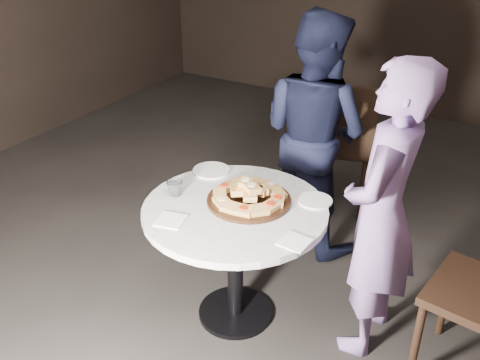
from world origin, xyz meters
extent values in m
plane|color=black|center=(0.00, 0.00, 0.00)|extent=(7.00, 7.00, 0.00)
cylinder|color=black|center=(-0.05, -0.12, 0.01)|extent=(0.49, 0.49, 0.03)
cylinder|color=black|center=(-0.05, -0.12, 0.35)|extent=(0.10, 0.10, 0.64)
cylinder|color=silver|center=(-0.05, -0.12, 0.68)|extent=(1.11, 1.11, 0.04)
cylinder|color=black|center=(-0.01, -0.04, 0.71)|extent=(0.53, 0.53, 0.02)
cube|color=tan|center=(0.13, -0.01, 0.74)|extent=(0.10, 0.11, 0.04)
cylinder|color=red|center=(0.13, -0.01, 0.76)|extent=(0.05, 0.05, 0.01)
cube|color=tan|center=(0.10, 0.05, 0.74)|extent=(0.11, 0.11, 0.04)
cube|color=tan|center=(0.05, 0.10, 0.74)|extent=(0.11, 0.10, 0.04)
cylinder|color=beige|center=(0.05, 0.10, 0.76)|extent=(0.06, 0.06, 0.01)
cube|color=tan|center=(-0.02, 0.11, 0.74)|extent=(0.10, 0.08, 0.04)
cube|color=tan|center=(-0.09, 0.08, 0.74)|extent=(0.11, 0.10, 0.04)
cylinder|color=red|center=(-0.09, 0.08, 0.76)|extent=(0.06, 0.06, 0.01)
cube|color=tan|center=(-0.14, 0.03, 0.74)|extent=(0.10, 0.11, 0.04)
cube|color=tan|center=(-0.16, -0.04, 0.74)|extent=(0.09, 0.10, 0.04)
cylinder|color=red|center=(-0.16, -0.04, 0.76)|extent=(0.05, 0.05, 0.01)
cube|color=tan|center=(-0.14, -0.11, 0.74)|extent=(0.11, 0.11, 0.04)
cube|color=tan|center=(-0.10, -0.16, 0.74)|extent=(0.11, 0.11, 0.04)
cylinder|color=beige|center=(-0.10, -0.16, 0.76)|extent=(0.06, 0.06, 0.01)
cube|color=tan|center=(-0.03, -0.19, 0.74)|extent=(0.09, 0.07, 0.04)
cube|color=tan|center=(0.04, -0.18, 0.74)|extent=(0.10, 0.08, 0.04)
cylinder|color=red|center=(0.04, -0.18, 0.76)|extent=(0.05, 0.05, 0.01)
cube|color=tan|center=(0.10, -0.14, 0.74)|extent=(0.11, 0.11, 0.04)
cube|color=tan|center=(0.13, -0.08, 0.74)|extent=(0.09, 0.10, 0.04)
cylinder|color=red|center=(0.13, -0.08, 0.76)|extent=(0.05, 0.05, 0.01)
cube|color=tan|center=(0.03, -0.01, 0.77)|extent=(0.11, 0.11, 0.03)
cylinder|color=#2D6B1E|center=(0.03, -0.01, 0.78)|extent=(0.06, 0.06, 0.01)
cube|color=tan|center=(-0.04, 0.00, 0.77)|extent=(0.11, 0.11, 0.03)
cylinder|color=beige|center=(-0.04, 0.00, 0.78)|extent=(0.06, 0.06, 0.01)
cube|color=tan|center=(-0.05, -0.07, 0.77)|extent=(0.11, 0.11, 0.04)
cylinder|color=orange|center=(-0.05, -0.07, 0.78)|extent=(0.06, 0.06, 0.01)
cube|color=tan|center=(0.02, -0.08, 0.77)|extent=(0.11, 0.11, 0.04)
cylinder|color=red|center=(0.02, -0.08, 0.78)|extent=(0.06, 0.06, 0.01)
cube|color=tan|center=(0.03, -0.01, 0.77)|extent=(0.09, 0.07, 0.04)
cylinder|color=#2D6B1E|center=(0.03, -0.01, 0.78)|extent=(0.04, 0.04, 0.01)
cube|color=tan|center=(-0.04, -0.02, 0.80)|extent=(0.09, 0.11, 0.04)
cylinder|color=beige|center=(-0.04, -0.02, 0.81)|extent=(0.05, 0.05, 0.01)
cube|color=tan|center=(0.01, -0.06, 0.80)|extent=(0.11, 0.11, 0.04)
cylinder|color=beige|center=(0.01, -0.06, 0.81)|extent=(0.06, 0.06, 0.01)
cylinder|color=white|center=(-0.36, 0.15, 0.71)|extent=(0.23, 0.23, 0.01)
cylinder|color=white|center=(0.28, 0.13, 0.71)|extent=(0.19, 0.19, 0.01)
imported|color=silver|center=(-0.37, -0.17, 0.74)|extent=(0.10, 0.10, 0.08)
cube|color=white|center=(-0.25, -0.39, 0.70)|extent=(0.16, 0.16, 0.01)
cube|color=white|center=(0.34, -0.25, 0.70)|extent=(0.14, 0.14, 0.01)
cube|color=black|center=(-0.02, 1.31, 0.50)|extent=(0.58, 0.58, 0.04)
cube|color=black|center=(0.04, 1.09, 0.75)|extent=(0.46, 0.17, 0.50)
cylinder|color=black|center=(0.11, 1.56, 0.25)|extent=(0.05, 0.05, 0.50)
cylinder|color=black|center=(-0.27, 1.45, 0.25)|extent=(0.05, 0.05, 0.50)
cylinder|color=black|center=(0.22, 1.18, 0.25)|extent=(0.05, 0.05, 0.50)
cylinder|color=black|center=(-0.16, 1.07, 0.25)|extent=(0.05, 0.05, 0.50)
cylinder|color=black|center=(0.97, 0.31, 0.24)|extent=(0.04, 0.04, 0.48)
cylinder|color=black|center=(0.91, -0.08, 0.24)|extent=(0.04, 0.04, 0.48)
imported|color=black|center=(-0.02, 0.81, 0.76)|extent=(0.87, 0.76, 1.53)
imported|color=#7B629E|center=(0.63, 0.09, 0.76)|extent=(0.37, 0.55, 1.51)
camera|label=1|loc=(1.13, -2.08, 2.08)|focal=40.00mm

